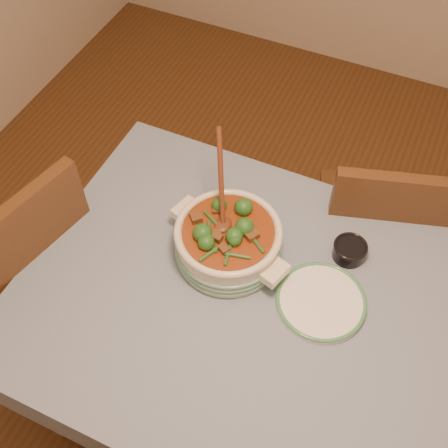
% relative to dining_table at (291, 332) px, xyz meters
% --- Properties ---
extents(floor, '(4.50, 4.50, 0.00)m').
position_rel_dining_table_xyz_m(floor, '(0.00, 0.00, -0.66)').
color(floor, '#4B3015').
rests_on(floor, ground).
extents(dining_table, '(1.68, 1.08, 0.76)m').
position_rel_dining_table_xyz_m(dining_table, '(0.00, 0.00, 0.00)').
color(dining_table, brown).
rests_on(dining_table, floor).
extents(stew_casserole, '(0.42, 0.40, 0.39)m').
position_rel_dining_table_xyz_m(stew_casserole, '(-0.27, 0.12, 0.17)').
color(stew_casserole, beige).
rests_on(stew_casserole, dining_table).
extents(white_plate, '(0.33, 0.33, 0.02)m').
position_rel_dining_table_xyz_m(white_plate, '(0.05, 0.08, 0.10)').
color(white_plate, white).
rests_on(white_plate, dining_table).
extents(condiment_bowl, '(0.14, 0.14, 0.06)m').
position_rel_dining_table_xyz_m(condiment_bowl, '(0.08, 0.28, 0.12)').
color(condiment_bowl, black).
rests_on(condiment_bowl, dining_table).
extents(chair_far, '(0.55, 0.55, 0.95)m').
position_rel_dining_table_xyz_m(chair_far, '(0.14, 0.60, -0.13)').
color(chair_far, '#543719').
rests_on(chair_far, floor).
extents(chair_left, '(0.56, 0.56, 1.00)m').
position_rel_dining_table_xyz_m(chair_left, '(-0.96, -0.10, -0.10)').
color(chair_left, '#543719').
rests_on(chair_left, floor).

